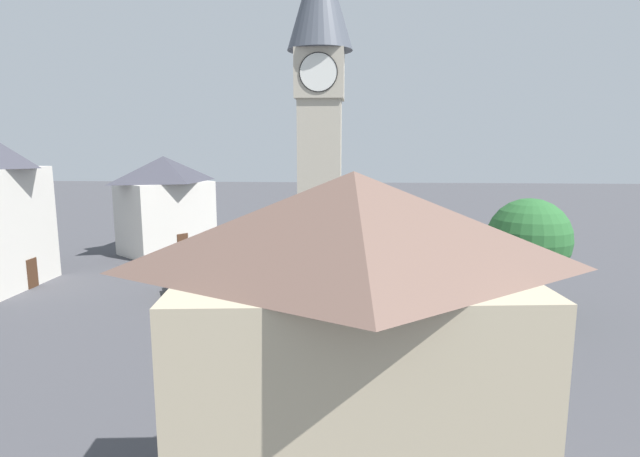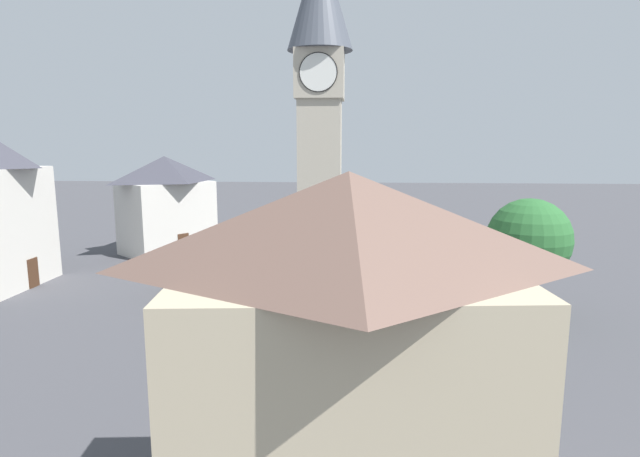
{
  "view_description": "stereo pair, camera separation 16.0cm",
  "coord_description": "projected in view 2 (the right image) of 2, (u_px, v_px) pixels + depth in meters",
  "views": [
    {
      "loc": [
        2.16,
        -33.32,
        10.15
      ],
      "look_at": [
        0.0,
        0.0,
        4.54
      ],
      "focal_mm": 28.55,
      "sensor_mm": 36.0,
      "label": 1
    },
    {
      "loc": [
        2.32,
        -33.3,
        10.15
      ],
      "look_at": [
        0.0,
        0.0,
        4.54
      ],
      "focal_mm": 28.55,
      "sensor_mm": 36.0,
      "label": 2
    }
  ],
  "objects": [
    {
      "name": "ground_plane",
      "position": [
        320.0,
        294.0,
        34.61
      ],
      "size": [
        200.0,
        200.0,
        0.0
      ],
      "primitive_type": "plane",
      "color": "#424247"
    },
    {
      "name": "car_white_side",
      "position": [
        184.0,
        285.0,
        34.07
      ],
      "size": [
        3.29,
        4.45,
        1.53
      ],
      "color": "gold",
      "rests_on": "ground"
    },
    {
      "name": "building_shop_left",
      "position": [
        347.0,
        373.0,
        11.82
      ],
      "size": [
        8.43,
        6.0,
        9.55
      ],
      "color": "tan",
      "rests_on": "ground"
    },
    {
      "name": "clock_tower",
      "position": [
        320.0,
        91.0,
        32.38
      ],
      "size": [
        4.13,
        4.13,
        22.89
      ],
      "color": "#A59C89",
      "rests_on": "ground"
    },
    {
      "name": "car_black_far",
      "position": [
        286.0,
        245.0,
        47.23
      ],
      "size": [
        4.45,
        2.86,
        1.53
      ],
      "color": "white",
      "rests_on": "ground"
    },
    {
      "name": "car_silver_kerb",
      "position": [
        382.0,
        254.0,
        43.57
      ],
      "size": [
        4.19,
        4.02,
        1.53
      ],
      "color": "#236B38",
      "rests_on": "ground"
    },
    {
      "name": "car_red_corner",
      "position": [
        481.0,
        265.0,
        39.64
      ],
      "size": [
        2.0,
        4.22,
        1.53
      ],
      "color": "red",
      "rests_on": "ground"
    },
    {
      "name": "car_blue_kerb",
      "position": [
        231.0,
        258.0,
        42.26
      ],
      "size": [
        4.32,
        3.82,
        1.53
      ],
      "color": "white",
      "rests_on": "ground"
    },
    {
      "name": "tree",
      "position": [
        529.0,
        240.0,
        29.6
      ],
      "size": [
        4.83,
        4.83,
        7.02
      ],
      "color": "brown",
      "rests_on": "ground"
    },
    {
      "name": "pedestrian",
      "position": [
        265.0,
        332.0,
        24.93
      ],
      "size": [
        0.43,
        0.42,
        1.69
      ],
      "color": "#2D3351",
      "rests_on": "ground"
    },
    {
      "name": "road_sign",
      "position": [
        435.0,
        256.0,
        37.77
      ],
      "size": [
        0.6,
        0.07,
        2.8
      ],
      "color": "gray",
      "rests_on": "ground"
    },
    {
      "name": "building_corner_back",
      "position": [
        166.0,
        204.0,
        47.22
      ],
      "size": [
        9.32,
        9.65,
        8.99
      ],
      "color": "beige",
      "rests_on": "ground"
    }
  ]
}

